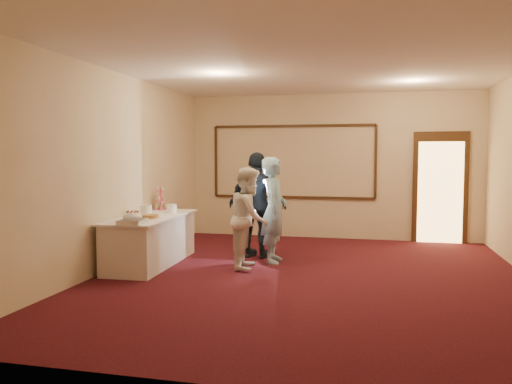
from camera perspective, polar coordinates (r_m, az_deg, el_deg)
floor at (r=7.22m, az=6.24°, el=-9.67°), size 7.00×7.00×0.00m
room_walls at (r=7.02m, az=6.37°, el=6.61°), size 6.04×7.04×3.02m
wall_molding at (r=10.56m, az=4.24°, el=3.48°), size 3.45×0.04×1.55m
doorway at (r=10.52m, az=20.31°, el=0.40°), size 1.05×0.07×2.20m
buffet_table at (r=8.13m, az=-11.90°, el=-5.38°), size 0.92×2.21×0.77m
pavlova_tray at (r=7.22m, az=-13.92°, el=-2.96°), size 0.36×0.48×0.17m
cupcake_stand at (r=9.03m, az=-10.86°, el=-1.00°), size 0.29×0.29×0.42m
plate_stack_a at (r=8.10m, az=-12.47°, el=-2.09°), size 0.20×0.20×0.17m
plate_stack_b at (r=8.39m, az=-9.61°, el=-1.91°), size 0.17×0.17×0.15m
tart at (r=7.71m, az=-12.05°, el=-2.81°), size 0.31×0.31×0.06m
man at (r=8.04m, az=2.06°, el=-2.06°), size 0.44×0.64×1.70m
woman at (r=7.65m, az=-0.76°, el=-2.96°), size 0.66×0.81×1.55m
guest at (r=8.39m, az=0.13°, el=-1.51°), size 1.12×0.65×1.79m
camera_flash at (r=8.04m, az=1.12°, el=1.24°), size 0.08×0.06×0.05m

